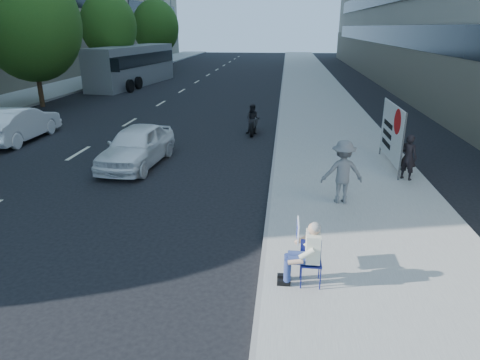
# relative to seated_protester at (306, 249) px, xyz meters

# --- Properties ---
(ground) EXTENTS (160.00, 160.00, 0.00)m
(ground) POSITION_rel_seated_protester_xyz_m (-2.29, 0.66, -0.87)
(ground) COLOR black
(ground) RESTS_ON ground
(near_sidewalk) EXTENTS (5.00, 120.00, 0.15)m
(near_sidewalk) POSITION_rel_seated_protester_xyz_m (1.71, 20.66, -0.80)
(near_sidewalk) COLOR gray
(near_sidewalk) RESTS_ON ground
(far_sidewalk) EXTENTS (4.50, 120.00, 0.15)m
(far_sidewalk) POSITION_rel_seated_protester_xyz_m (-19.04, 20.66, -0.80)
(far_sidewalk) COLOR gray
(far_sidewalk) RESTS_ON ground
(tree_far_c) EXTENTS (6.00, 6.00, 8.47)m
(tree_far_c) POSITION_rel_seated_protester_xyz_m (-15.99, 18.66, 4.15)
(tree_far_c) COLOR #382616
(tree_far_c) RESTS_ON ground
(tree_far_d) EXTENTS (4.80, 4.80, 7.65)m
(tree_far_d) POSITION_rel_seated_protester_xyz_m (-15.99, 30.66, 4.01)
(tree_far_d) COLOR #382616
(tree_far_d) RESTS_ON ground
(tree_far_e) EXTENTS (5.40, 5.40, 7.89)m
(tree_far_e) POSITION_rel_seated_protester_xyz_m (-15.99, 44.66, 3.91)
(tree_far_e) COLOR #382616
(tree_far_e) RESTS_ON ground
(seated_protester) EXTENTS (0.83, 1.12, 1.31)m
(seated_protester) POSITION_rel_seated_protester_xyz_m (0.00, 0.00, 0.00)
(seated_protester) COLOR navy
(seated_protester) RESTS_ON near_sidewalk
(jogger) EXTENTS (1.23, 0.80, 1.80)m
(jogger) POSITION_rel_seated_protester_xyz_m (1.16, 4.22, 0.18)
(jogger) COLOR slate
(jogger) RESTS_ON near_sidewalk
(pedestrian_woman) EXTENTS (0.65, 0.62, 1.50)m
(pedestrian_woman) POSITION_rel_seated_protester_xyz_m (3.51, 6.41, 0.02)
(pedestrian_woman) COLOR black
(pedestrian_woman) RESTS_ON near_sidewalk
(protest_banner) EXTENTS (0.08, 3.06, 2.20)m
(protest_banner) POSITION_rel_seated_protester_xyz_m (3.23, 7.78, 0.53)
(protest_banner) COLOR #4C4C4C
(protest_banner) RESTS_ON near_sidewalk
(white_sedan_near) EXTENTS (2.05, 4.43, 1.47)m
(white_sedan_near) POSITION_rel_seated_protester_xyz_m (-5.85, 7.41, -0.14)
(white_sedan_near) COLOR white
(white_sedan_near) RESTS_ON ground
(white_sedan_mid) EXTENTS (1.61, 4.60, 1.52)m
(white_sedan_mid) POSITION_rel_seated_protester_xyz_m (-12.32, 10.36, -0.12)
(white_sedan_mid) COLOR white
(white_sedan_mid) RESTS_ON ground
(motorcycle) EXTENTS (0.73, 2.05, 1.42)m
(motorcycle) POSITION_rel_seated_protester_xyz_m (-1.99, 12.74, -0.24)
(motorcycle) COLOR black
(motorcycle) RESTS_ON ground
(bus) EXTENTS (4.09, 12.32, 3.30)m
(bus) POSITION_rel_seated_protester_xyz_m (-13.80, 29.85, 0.76)
(bus) COLOR slate
(bus) RESTS_ON ground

